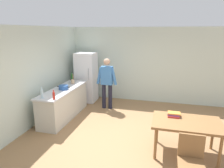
# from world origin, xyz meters

# --- Properties ---
(ground_plane) EXTENTS (14.00, 14.00, 0.00)m
(ground_plane) POSITION_xyz_m (0.00, 0.00, 0.00)
(ground_plane) COLOR #936D47
(wall_back) EXTENTS (6.40, 0.12, 2.70)m
(wall_back) POSITION_xyz_m (0.00, 3.00, 1.35)
(wall_back) COLOR silver
(wall_back) RESTS_ON ground_plane
(wall_left) EXTENTS (0.12, 5.60, 2.70)m
(wall_left) POSITION_xyz_m (-2.60, 0.20, 1.35)
(wall_left) COLOR silver
(wall_left) RESTS_ON ground_plane
(kitchen_counter) EXTENTS (0.64, 2.20, 0.90)m
(kitchen_counter) POSITION_xyz_m (-2.00, 0.80, 0.45)
(kitchen_counter) COLOR beige
(kitchen_counter) RESTS_ON ground_plane
(refrigerator) EXTENTS (0.70, 0.67, 1.80)m
(refrigerator) POSITION_xyz_m (-1.90, 2.40, 0.90)
(refrigerator) COLOR white
(refrigerator) RESTS_ON ground_plane
(person) EXTENTS (0.70, 0.22, 1.70)m
(person) POSITION_xyz_m (-0.95, 1.85, 0.98)
(person) COLOR #1E1E2D
(person) RESTS_ON ground_plane
(dining_table) EXTENTS (1.40, 0.90, 0.75)m
(dining_table) POSITION_xyz_m (1.40, -0.30, 0.67)
(dining_table) COLOR olive
(dining_table) RESTS_ON ground_plane
(chair) EXTENTS (0.42, 0.42, 0.91)m
(chair) POSITION_xyz_m (1.40, -1.27, 0.53)
(chair) COLOR olive
(chair) RESTS_ON ground_plane
(cooking_pot) EXTENTS (0.40, 0.28, 0.12)m
(cooking_pot) POSITION_xyz_m (-1.95, 0.75, 0.96)
(cooking_pot) COLOR #285193
(cooking_pot) RESTS_ON kitchen_counter
(utensil_jar) EXTENTS (0.11, 0.11, 0.32)m
(utensil_jar) POSITION_xyz_m (-1.98, 1.43, 0.98)
(utensil_jar) COLOR tan
(utensil_jar) RESTS_ON kitchen_counter
(bottle_water_clear) EXTENTS (0.07, 0.07, 0.30)m
(bottle_water_clear) POSITION_xyz_m (-2.10, -0.11, 1.03)
(bottle_water_clear) COLOR silver
(bottle_water_clear) RESTS_ON kitchen_counter
(bottle_sauce_red) EXTENTS (0.06, 0.06, 0.24)m
(bottle_sauce_red) POSITION_xyz_m (-1.76, -0.13, 1.00)
(bottle_sauce_red) COLOR #B22319
(bottle_sauce_red) RESTS_ON kitchen_counter
(bottle_wine_green) EXTENTS (0.08, 0.08, 0.34)m
(bottle_wine_green) POSITION_xyz_m (-2.07, 1.56, 1.05)
(bottle_wine_green) COLOR #1E5123
(bottle_wine_green) RESTS_ON kitchen_counter
(book_stack) EXTENTS (0.27, 0.22, 0.09)m
(book_stack) POSITION_xyz_m (1.14, -0.10, 0.79)
(book_stack) COLOR #B22D28
(book_stack) RESTS_ON dining_table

